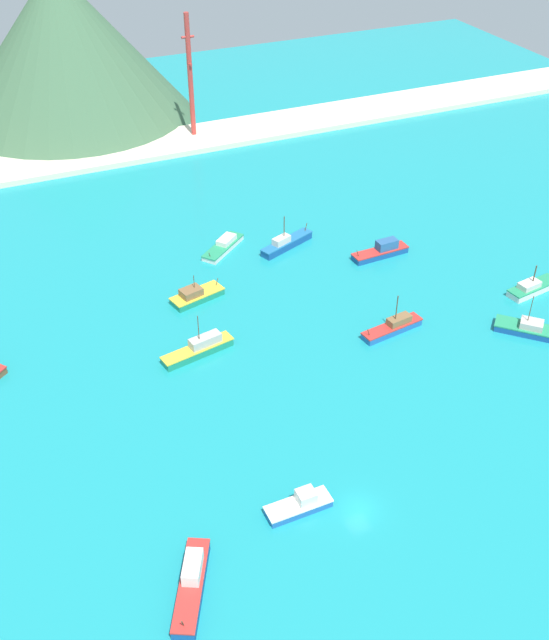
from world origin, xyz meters
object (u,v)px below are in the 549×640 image
(fishing_boat_0, at_px, (382,251))
(fishing_boat_5, at_px, (200,348))
(fishing_boat_8, at_px, (286,243))
(fishing_boat_15, at_px, (224,246))
(radio_tower, at_px, (190,77))
(fishing_boat_4, at_px, (192,583))
(fishing_boat_2, at_px, (393,327))
(fishing_boat_9, at_px, (532,288))
(fishing_boat_3, at_px, (525,328))
(fishing_boat_6, at_px, (196,295))
(fishing_boat_11, at_px, (300,504))

(fishing_boat_0, bearing_deg, fishing_boat_5, -160.73)
(fishing_boat_8, relative_size, fishing_boat_15, 1.17)
(radio_tower, bearing_deg, fishing_boat_8, -90.81)
(fishing_boat_4, bearing_deg, fishing_boat_5, 69.86)
(fishing_boat_4, bearing_deg, fishing_boat_2, 35.69)
(fishing_boat_0, relative_size, fishing_boat_9, 1.07)
(fishing_boat_3, xyz_separation_m, fishing_boat_6, (-42.03, 27.48, 0.07))
(fishing_boat_4, relative_size, fishing_boat_5, 0.98)
(fishing_boat_5, bearing_deg, fishing_boat_4, -110.14)
(fishing_boat_0, xyz_separation_m, fishing_boat_15, (-24.12, 12.82, -0.28))
(fishing_boat_5, xyz_separation_m, fishing_boat_9, (53.91, -6.20, -0.18))
(fishing_boat_4, xyz_separation_m, fishing_boat_5, (13.26, 36.16, -0.07))
(fishing_boat_6, distance_m, fishing_boat_11, 44.36)
(fishing_boat_2, xyz_separation_m, fishing_boat_6, (-24.20, 19.56, 0.04))
(fishing_boat_2, distance_m, fishing_boat_11, 36.53)
(fishing_boat_3, bearing_deg, radio_tower, 103.77)
(fishing_boat_9, xyz_separation_m, fishing_boat_15, (-40.58, 32.12, -0.12))
(fishing_boat_11, distance_m, radio_tower, 108.68)
(fishing_boat_0, bearing_deg, radio_tower, 102.20)
(fishing_boat_2, relative_size, fishing_boat_6, 1.13)
(fishing_boat_2, height_order, fishing_boat_3, fishing_boat_3)
(fishing_boat_6, bearing_deg, fishing_boat_5, -106.55)
(fishing_boat_5, distance_m, fishing_boat_6, 13.68)
(fishing_boat_5, distance_m, fishing_boat_8, 32.27)
(fishing_boat_5, bearing_deg, radio_tower, 71.93)
(fishing_boat_0, xyz_separation_m, fishing_boat_9, (16.46, -19.29, -0.16))
(fishing_boat_4, bearing_deg, fishing_boat_3, 20.21)
(fishing_boat_3, xyz_separation_m, fishing_boat_8, (-22.44, 36.50, 0.11))
(fishing_boat_0, distance_m, fishing_boat_3, 28.74)
(fishing_boat_0, bearing_deg, fishing_boat_15, 152.00)
(fishing_boat_3, xyz_separation_m, fishing_boat_9, (7.98, 8.17, 0.01))
(fishing_boat_5, xyz_separation_m, fishing_boat_15, (13.32, 25.92, -0.30))
(fishing_boat_6, relative_size, fishing_boat_11, 1.17)
(fishing_boat_0, relative_size, fishing_boat_4, 0.95)
(fishing_boat_0, bearing_deg, fishing_boat_9, -49.52)
(fishing_boat_6, bearing_deg, fishing_boat_9, -21.11)
(fishing_boat_3, bearing_deg, fishing_boat_2, 156.06)
(fishing_boat_2, relative_size, fishing_boat_3, 1.27)
(fishing_boat_3, bearing_deg, fishing_boat_0, 107.16)
(fishing_boat_3, bearing_deg, fishing_boat_5, 162.63)
(fishing_boat_4, distance_m, fishing_boat_9, 73.55)
(fishing_boat_3, xyz_separation_m, fishing_boat_4, (-59.19, -21.79, 0.26))
(fishing_boat_9, distance_m, fishing_boat_15, 51.75)
(fishing_boat_5, bearing_deg, fishing_boat_3, -17.37)
(fishing_boat_9, relative_size, fishing_boat_15, 1.02)
(fishing_boat_6, relative_size, radio_tower, 0.33)
(fishing_boat_5, relative_size, fishing_boat_6, 1.23)
(fishing_boat_0, bearing_deg, fishing_boat_8, 147.08)
(fishing_boat_8, relative_size, fishing_boat_9, 1.14)
(fishing_boat_8, bearing_deg, fishing_boat_9, -42.96)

